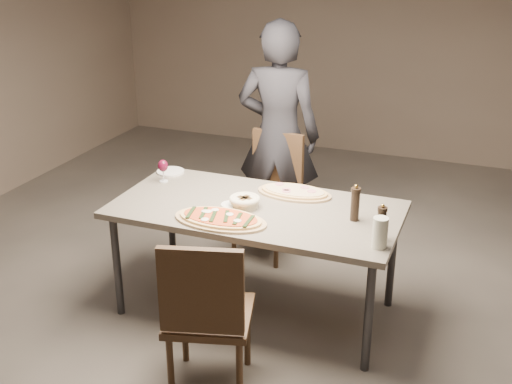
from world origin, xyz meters
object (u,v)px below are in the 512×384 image
(dining_table, at_px, (256,215))
(chair_far, at_px, (271,187))
(zucchini_pizza, at_px, (220,219))
(bread_basket, at_px, (245,201))
(carafe, at_px, (380,233))
(diner, at_px, (278,135))
(pepper_mill_left, at_px, (355,204))
(ham_pizza, at_px, (294,192))
(chair_near, at_px, (206,310))

(dining_table, height_order, chair_far, chair_far)
(zucchini_pizza, height_order, bread_basket, bread_basket)
(zucchini_pizza, distance_m, chair_far, 1.18)
(carafe, xyz_separation_m, diner, (-1.05, 1.33, 0.05))
(dining_table, height_order, bread_basket, bread_basket)
(carafe, bearing_deg, dining_table, 161.83)
(diner, bearing_deg, dining_table, 96.51)
(pepper_mill_left, height_order, carafe, pepper_mill_left)
(dining_table, xyz_separation_m, ham_pizza, (0.16, 0.28, 0.07))
(chair_near, bearing_deg, dining_table, 78.62)
(zucchini_pizza, relative_size, chair_far, 0.62)
(bread_basket, xyz_separation_m, chair_far, (-0.15, 0.91, -0.27))
(dining_table, xyz_separation_m, carafe, (0.83, -0.27, 0.15))
(ham_pizza, bearing_deg, zucchini_pizza, -132.31)
(pepper_mill_left, bearing_deg, chair_far, 134.54)
(bread_basket, relative_size, pepper_mill_left, 0.86)
(zucchini_pizza, relative_size, carafe, 3.29)
(dining_table, distance_m, chair_near, 0.90)
(bread_basket, distance_m, carafe, 0.93)
(zucchini_pizza, height_order, chair_near, chair_near)
(carafe, height_order, chair_far, chair_far)
(chair_far, height_order, diner, diner)
(zucchini_pizza, distance_m, pepper_mill_left, 0.81)
(dining_table, height_order, zucchini_pizza, zucchini_pizza)
(ham_pizza, height_order, pepper_mill_left, pepper_mill_left)
(chair_near, relative_size, chair_far, 1.01)
(bread_basket, xyz_separation_m, pepper_mill_left, (0.69, 0.06, 0.07))
(zucchini_pizza, bearing_deg, chair_near, -73.55)
(dining_table, bearing_deg, diner, 101.87)
(chair_near, distance_m, chair_far, 1.78)
(pepper_mill_left, height_order, diner, diner)
(ham_pizza, relative_size, pepper_mill_left, 2.18)
(dining_table, relative_size, ham_pizza, 3.60)
(bread_basket, xyz_separation_m, chair_near, (0.13, -0.85, -0.26))
(zucchini_pizza, bearing_deg, dining_table, 66.19)
(ham_pizza, height_order, chair_near, chair_near)
(dining_table, bearing_deg, bread_basket, -153.78)
(dining_table, relative_size, bread_basket, 9.18)
(pepper_mill_left, xyz_separation_m, chair_near, (-0.56, -0.91, -0.33))
(chair_far, xyz_separation_m, diner, (-0.01, 0.18, 0.36))
(pepper_mill_left, relative_size, carafe, 1.30)
(chair_far, distance_m, diner, 0.41)
(dining_table, height_order, diner, diner)
(chair_near, bearing_deg, chair_far, 83.50)
(bread_basket, bearing_deg, diner, 98.25)
(ham_pizza, relative_size, bread_basket, 2.55)
(zucchini_pizza, xyz_separation_m, ham_pizza, (0.28, 0.56, -0.00))
(dining_table, bearing_deg, chair_near, -85.94)
(ham_pizza, bearing_deg, chair_near, -110.43)
(dining_table, relative_size, pepper_mill_left, 7.86)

